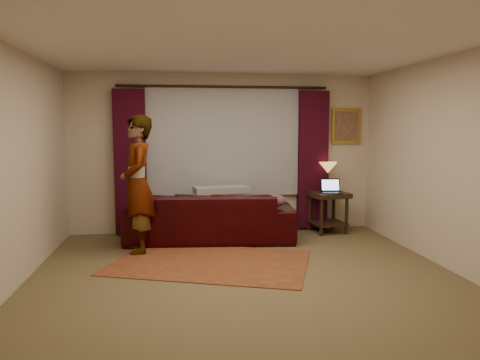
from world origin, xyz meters
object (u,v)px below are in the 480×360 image
Objects in this scene: tiffany_lamp at (328,177)px; laptop_table at (332,186)px; laptop_sofa at (181,203)px; sofa at (210,207)px; person at (138,184)px; end_table at (328,212)px.

laptop_table is at bearing -94.36° from tiffany_lamp.
laptop_sofa is at bearing -165.47° from laptop_table.
person is (-1.03, -0.55, 0.44)m from sofa.
laptop_sofa is (-0.44, -0.21, 0.11)m from sofa.
sofa is at bearing -171.84° from end_table.
tiffany_lamp is 0.30m from laptop_table.
laptop_sofa is at bearing -165.51° from tiffany_lamp.
laptop_table is 3.10m from person.
end_table is 3.17m from person.
tiffany_lamp is at bearing 91.69° from laptop_table.
laptop_table is at bearing -170.82° from sofa.
end_table is 1.95× the size of laptop_table.
person reaches higher than sofa.
sofa is at bearing 46.55° from laptop_sofa.
tiffany_lamp is at bearing 35.53° from laptop_sofa.
laptop_sofa is at bearing 30.33° from sofa.
tiffany_lamp is at bearing -163.30° from sofa.
end_table is at bearing 32.59° from laptop_sofa.
tiffany_lamp reaches higher than laptop_sofa.
sofa is 7.38× the size of laptop_table.
sofa reaches higher than laptop_sofa.
tiffany_lamp is 1.40× the size of laptop_table.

